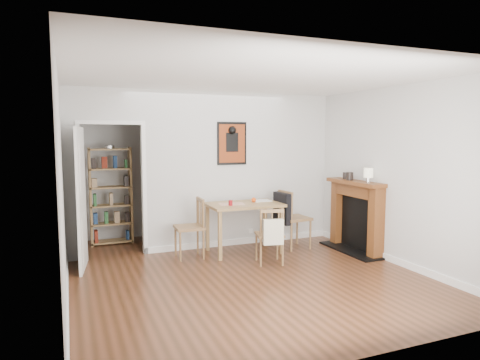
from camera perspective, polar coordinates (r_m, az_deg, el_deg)
name	(u,v)px	position (r m, az deg, el deg)	size (l,w,h in m)	color
ground	(240,270)	(6.12, -0.05, -11.96)	(5.20, 5.20, 0.00)	#59301C
room_shell	(215,171)	(7.15, -3.36, 1.24)	(5.20, 5.20, 5.20)	silver
dining_table	(244,209)	(6.89, 0.54, -3.92)	(1.17, 0.74, 0.80)	#956B45
chair_left	(189,228)	(6.66, -6.80, -6.39)	(0.48, 0.48, 0.93)	brown
chair_right	(293,218)	(7.23, 7.14, -5.05)	(0.60, 0.54, 0.98)	brown
chair_front	(270,235)	(6.35, 3.97, -7.33)	(0.50, 0.54, 0.84)	brown
bookshelf	(111,196)	(7.76, -16.85, -2.10)	(0.71, 0.28, 1.68)	#956B45
fireplace	(356,214)	(7.24, 15.27, -4.34)	(0.45, 1.25, 1.16)	brown
red_glass	(231,203)	(6.67, -1.28, -3.06)	(0.06, 0.06, 0.08)	maroon
orange_fruit	(254,200)	(7.00, 1.84, -2.66)	(0.08, 0.08, 0.08)	#FC4F0D
placemat	(232,204)	(6.81, -1.12, -3.21)	(0.39, 0.29, 0.00)	beige
notebook	(262,201)	(7.11, 2.89, -2.77)	(0.30, 0.22, 0.01)	silver
mantel_lamp	(368,174)	(6.84, 16.75, 0.82)	(0.14, 0.14, 0.23)	silver
ceramic_jar_a	(350,176)	(7.17, 14.43, 0.50)	(0.11, 0.11, 0.13)	black
ceramic_jar_b	(345,176)	(7.35, 13.89, 0.56)	(0.09, 0.09, 0.11)	black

